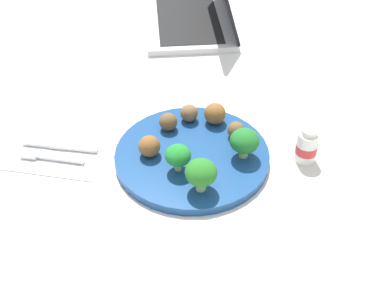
{
  "coord_description": "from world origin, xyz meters",
  "views": [
    {
      "loc": [
        -0.07,
        0.68,
        0.61
      ],
      "look_at": [
        0.0,
        0.0,
        0.04
      ],
      "focal_mm": 47.11,
      "sensor_mm": 36.0,
      "label": 1
    }
  ],
  "objects_px": {
    "meatball_far_rim": "(215,114)",
    "yogurt_bottle": "(307,146)",
    "broccoli_floret_back_left": "(201,173)",
    "plate": "(192,156)",
    "broccoli_floret_front_left": "(178,156)",
    "fork": "(49,157)",
    "laptop": "(197,11)",
    "broccoli_floret_front_right": "(244,142)",
    "knife": "(57,144)",
    "meatball_mid_left": "(236,130)",
    "meatball_near_rim": "(168,122)",
    "meatball_front_right": "(189,113)",
    "meatball_front_left": "(149,146)",
    "napkin": "(57,153)"
  },
  "relations": [
    {
      "from": "meatball_far_rim",
      "to": "yogurt_bottle",
      "type": "distance_m",
      "value": 0.18
    },
    {
      "from": "broccoli_floret_front_right",
      "to": "meatball_front_left",
      "type": "height_order",
      "value": "broccoli_floret_front_right"
    },
    {
      "from": "meatball_far_rim",
      "to": "laptop",
      "type": "bearing_deg",
      "value": -80.03
    },
    {
      "from": "meatball_mid_left",
      "to": "meatball_far_rim",
      "type": "distance_m",
      "value": 0.06
    },
    {
      "from": "meatball_near_rim",
      "to": "meatball_mid_left",
      "type": "height_order",
      "value": "meatball_near_rim"
    },
    {
      "from": "knife",
      "to": "meatball_far_rim",
      "type": "bearing_deg",
      "value": -163.05
    },
    {
      "from": "napkin",
      "to": "fork",
      "type": "height_order",
      "value": "fork"
    },
    {
      "from": "broccoli_floret_back_left",
      "to": "laptop",
      "type": "relative_size",
      "value": 0.16
    },
    {
      "from": "napkin",
      "to": "knife",
      "type": "bearing_deg",
      "value": -72.5
    },
    {
      "from": "plate",
      "to": "fork",
      "type": "relative_size",
      "value": 2.31
    },
    {
      "from": "broccoli_floret_front_right",
      "to": "knife",
      "type": "height_order",
      "value": "broccoli_floret_front_right"
    },
    {
      "from": "broccoli_floret_back_left",
      "to": "laptop",
      "type": "xyz_separation_m",
      "value": [
        0.07,
        -0.63,
        -0.01
      ]
    },
    {
      "from": "meatball_front_left",
      "to": "fork",
      "type": "height_order",
      "value": "meatball_front_left"
    },
    {
      "from": "plate",
      "to": "broccoli_floret_back_left",
      "type": "distance_m",
      "value": 0.1
    },
    {
      "from": "yogurt_bottle",
      "to": "laptop",
      "type": "distance_m",
      "value": 0.57
    },
    {
      "from": "laptop",
      "to": "meatball_front_right",
      "type": "bearing_deg",
      "value": 93.57
    },
    {
      "from": "meatball_front_left",
      "to": "laptop",
      "type": "distance_m",
      "value": 0.55
    },
    {
      "from": "broccoli_floret_front_left",
      "to": "meatball_front_right",
      "type": "height_order",
      "value": "broccoli_floret_front_left"
    },
    {
      "from": "meatball_far_rim",
      "to": "yogurt_bottle",
      "type": "bearing_deg",
      "value": 156.69
    },
    {
      "from": "meatball_near_rim",
      "to": "meatball_front_left",
      "type": "xyz_separation_m",
      "value": [
        0.02,
        0.08,
        0.0
      ]
    },
    {
      "from": "napkin",
      "to": "laptop",
      "type": "distance_m",
      "value": 0.59
    },
    {
      "from": "broccoli_floret_back_left",
      "to": "yogurt_bottle",
      "type": "distance_m",
      "value": 0.21
    },
    {
      "from": "meatball_near_rim",
      "to": "meatball_front_left",
      "type": "distance_m",
      "value": 0.08
    },
    {
      "from": "meatball_near_rim",
      "to": "meatball_front_left",
      "type": "height_order",
      "value": "meatball_front_left"
    },
    {
      "from": "meatball_front_left",
      "to": "yogurt_bottle",
      "type": "bearing_deg",
      "value": -172.96
    },
    {
      "from": "meatball_near_rim",
      "to": "meatball_mid_left",
      "type": "xyz_separation_m",
      "value": [
        -0.13,
        0.01,
        -0.0
      ]
    },
    {
      "from": "broccoli_floret_back_left",
      "to": "meatball_mid_left",
      "type": "relative_size",
      "value": 1.83
    },
    {
      "from": "meatball_near_rim",
      "to": "meatball_front_right",
      "type": "bearing_deg",
      "value": -138.28
    },
    {
      "from": "plate",
      "to": "broccoli_floret_back_left",
      "type": "relative_size",
      "value": 4.75
    },
    {
      "from": "broccoli_floret_back_left",
      "to": "plate",
      "type": "bearing_deg",
      "value": -74.98
    },
    {
      "from": "broccoli_floret_back_left",
      "to": "meatball_mid_left",
      "type": "height_order",
      "value": "broccoli_floret_back_left"
    },
    {
      "from": "broccoli_floret_back_left",
      "to": "knife",
      "type": "xyz_separation_m",
      "value": [
        0.28,
        -0.1,
        -0.04
      ]
    },
    {
      "from": "meatball_front_right",
      "to": "napkin",
      "type": "xyz_separation_m",
      "value": [
        0.23,
        0.11,
        -0.03
      ]
    },
    {
      "from": "broccoli_floret_front_left",
      "to": "fork",
      "type": "bearing_deg",
      "value": -4.19
    },
    {
      "from": "plate",
      "to": "knife",
      "type": "relative_size",
      "value": 1.92
    },
    {
      "from": "broccoli_floret_front_right",
      "to": "knife",
      "type": "relative_size",
      "value": 0.39
    },
    {
      "from": "laptop",
      "to": "knife",
      "type": "bearing_deg",
      "value": 68.21
    },
    {
      "from": "meatball_front_left",
      "to": "broccoli_floret_front_left",
      "type": "bearing_deg",
      "value": 148.92
    },
    {
      "from": "broccoli_floret_back_left",
      "to": "fork",
      "type": "distance_m",
      "value": 0.29
    },
    {
      "from": "meatball_near_rim",
      "to": "napkin",
      "type": "relative_size",
      "value": 0.2
    },
    {
      "from": "fork",
      "to": "yogurt_bottle",
      "type": "bearing_deg",
      "value": -173.76
    },
    {
      "from": "broccoli_floret_front_right",
      "to": "fork",
      "type": "bearing_deg",
      "value": 4.58
    },
    {
      "from": "yogurt_bottle",
      "to": "meatball_near_rim",
      "type": "bearing_deg",
      "value": -9.47
    },
    {
      "from": "broccoli_floret_front_right",
      "to": "broccoli_floret_back_left",
      "type": "bearing_deg",
      "value": 52.72
    },
    {
      "from": "meatball_near_rim",
      "to": "meatball_front_right",
      "type": "relative_size",
      "value": 1.01
    },
    {
      "from": "meatball_mid_left",
      "to": "meatball_front_right",
      "type": "height_order",
      "value": "meatball_front_right"
    },
    {
      "from": "plate",
      "to": "meatball_front_left",
      "type": "height_order",
      "value": "meatball_front_left"
    },
    {
      "from": "yogurt_bottle",
      "to": "laptop",
      "type": "xyz_separation_m",
      "value": [
        0.25,
        -0.51,
        0.01
      ]
    },
    {
      "from": "laptop",
      "to": "napkin",
      "type": "bearing_deg",
      "value": 69.4
    },
    {
      "from": "knife",
      "to": "broccoli_floret_front_left",
      "type": "bearing_deg",
      "value": 167.31
    }
  ]
}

